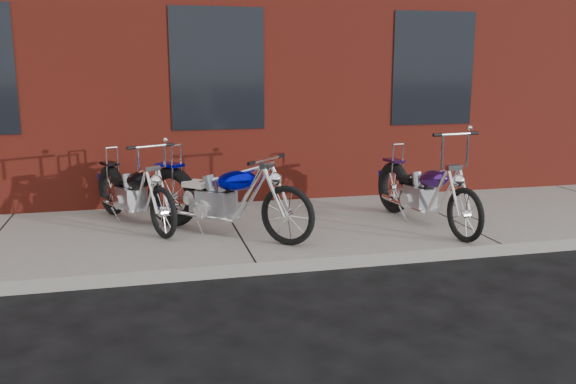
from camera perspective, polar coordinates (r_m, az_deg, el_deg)
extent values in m
plane|color=black|center=(6.73, -3.01, -7.84)|extent=(120.00, 120.00, 0.00)
cube|color=gray|center=(8.12, -4.96, -3.85)|extent=(22.00, 3.00, 0.15)
torus|color=black|center=(8.81, 10.38, 0.24)|extent=(0.25, 0.76, 0.74)
torus|color=black|center=(7.53, 16.94, -2.33)|extent=(0.17, 0.67, 0.67)
cube|color=gray|center=(8.28, 12.81, -0.69)|extent=(0.35, 0.45, 0.31)
ellipsoid|color=#3F1B69|center=(7.99, 14.08, 1.00)|extent=(0.35, 0.60, 0.32)
cube|color=black|center=(8.45, 11.84, 1.04)|extent=(0.29, 0.32, 0.06)
cylinder|color=white|center=(7.57, 16.46, -0.13)|extent=(0.09, 0.30, 0.56)
cylinder|color=white|center=(7.57, 16.15, 5.14)|extent=(0.57, 0.11, 0.03)
cylinder|color=white|center=(8.67, 10.76, 2.68)|extent=(0.03, 0.03, 0.50)
cylinder|color=white|center=(8.56, 12.59, -1.19)|extent=(0.19, 0.93, 0.05)
torus|color=black|center=(8.09, -9.87, -0.56)|extent=(0.69, 0.67, 0.80)
torus|color=black|center=(7.13, 1.12, -2.37)|extent=(0.58, 0.55, 0.73)
cube|color=gray|center=(7.66, -5.73, -1.21)|extent=(0.54, 0.53, 0.34)
ellipsoid|color=#0308C9|center=(7.42, -3.80, 0.95)|extent=(0.65, 0.63, 0.34)
cube|color=beige|center=(7.79, -7.50, 0.64)|extent=(0.41, 0.41, 0.07)
cylinder|color=white|center=(7.13, 0.14, 0.05)|extent=(0.27, 0.25, 0.60)
cylinder|color=white|center=(7.14, -0.84, 3.00)|extent=(0.45, 0.47, 0.03)
cylinder|color=white|center=(7.95, -9.47, 2.37)|extent=(0.03, 0.03, 0.54)
cylinder|color=white|center=(7.94, -6.59, -1.84)|extent=(0.77, 0.73, 0.05)
torus|color=black|center=(8.91, -15.81, 0.03)|extent=(0.43, 0.71, 0.72)
torus|color=black|center=(7.53, -11.09, -2.13)|extent=(0.34, 0.62, 0.65)
cube|color=gray|center=(8.34, -14.07, -0.73)|extent=(0.42, 0.48, 0.30)
ellipsoid|color=black|center=(8.04, -13.34, 0.94)|extent=(0.47, 0.61, 0.31)
cube|color=black|center=(8.54, -14.87, 0.87)|extent=(0.34, 0.36, 0.06)
cylinder|color=white|center=(7.58, -11.60, -0.02)|extent=(0.16, 0.28, 0.54)
cylinder|color=white|center=(7.60, -12.21, 4.13)|extent=(0.51, 0.26, 0.03)
cylinder|color=white|center=(8.77, -15.74, 2.37)|extent=(0.03, 0.03, 0.48)
cylinder|color=white|center=(8.61, -13.92, -1.22)|extent=(0.43, 0.83, 0.05)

